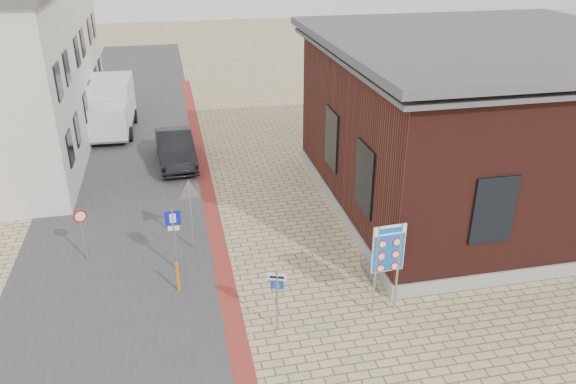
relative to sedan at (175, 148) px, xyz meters
name	(u,v)px	position (x,y,z in m)	size (l,w,h in m)	color
ground	(307,332)	(3.20, -13.65, -0.79)	(120.00, 120.00, 0.00)	tan
road_strip	(130,157)	(-2.30, 1.35, -0.78)	(7.00, 60.00, 0.02)	#38383A
curb_strip	(208,192)	(1.20, -3.65, -0.78)	(0.60, 40.00, 0.02)	maroon
brick_building	(484,121)	(12.19, -6.65, 2.69)	(13.00, 13.00, 6.80)	gray
townhouse_mid	(7,59)	(-7.79, 4.35, 3.77)	(7.40, 6.40, 9.10)	silver
townhouse_far	(32,44)	(-7.79, 10.35, 3.37)	(7.40, 6.40, 8.30)	silver
bike_rack	(369,272)	(5.85, -11.45, -0.53)	(0.08, 1.80, 0.60)	slate
sedan	(175,148)	(0.00, 0.00, 0.00)	(1.68, 4.82, 1.59)	black
box_truck	(111,107)	(-3.29, 5.52, 0.68)	(2.52, 5.55, 2.85)	slate
border_sign	(388,250)	(5.70, -13.15, 1.32)	(1.00, 0.12, 2.94)	gray
essen_sign	(277,292)	(2.40, -13.35, 0.52)	(0.53, 0.22, 2.03)	gray
parking_sign	(174,230)	(-0.30, -9.60, 0.77)	(0.51, 0.07, 2.32)	gray
yield_sign	(189,197)	(0.32, -8.26, 1.25)	(0.95, 0.15, 2.66)	gray
speed_sign	(82,228)	(-3.35, -8.29, 0.49)	(0.45, 0.18, 1.97)	gray
bollard	(178,277)	(-0.30, -10.85, -0.26)	(0.10, 0.10, 1.06)	orange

